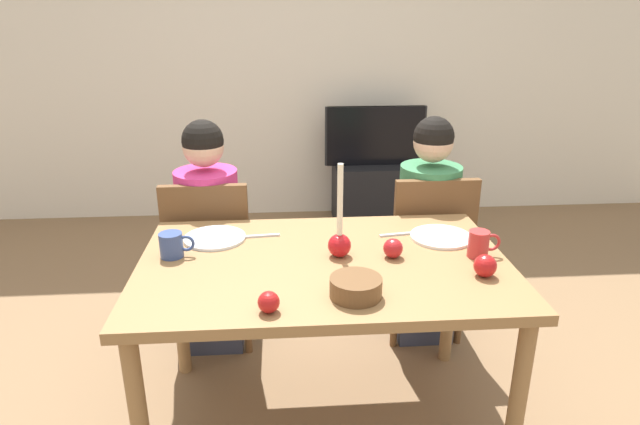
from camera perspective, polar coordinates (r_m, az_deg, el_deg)
name	(u,v)px	position (r m, az deg, el deg)	size (l,w,h in m)	color
ground_plane	(324,419)	(2.50, 0.37, -20.73)	(7.68, 7.68, 0.00)	brown
back_wall	(297,55)	(4.49, -2.39, 16.07)	(6.40, 0.10, 2.60)	beige
dining_table	(324,280)	(2.12, 0.41, -7.06)	(1.40, 0.90, 0.75)	olive
chair_left	(210,254)	(2.75, -11.34, -4.30)	(0.40, 0.40, 0.90)	brown
chair_right	(427,248)	(2.82, 11.13, -3.61)	(0.40, 0.40, 0.90)	brown
person_left_child	(210,241)	(2.76, -11.35, -2.93)	(0.30, 0.30, 1.17)	#33384C
person_right_child	(427,235)	(2.83, 11.04, -2.28)	(0.30, 0.30, 1.17)	#33384C
tv_stand	(373,193)	(4.47, 5.56, 2.06)	(0.64, 0.40, 0.48)	black
tv	(375,136)	(4.34, 5.78, 7.96)	(0.79, 0.05, 0.46)	black
candle_centerpiece	(340,238)	(2.09, 2.05, -2.72)	(0.09, 0.09, 0.37)	red
plate_left	(215,238)	(2.31, -10.91, -2.61)	(0.25, 0.25, 0.01)	silver
plate_right	(441,237)	(2.33, 12.49, -2.48)	(0.25, 0.25, 0.01)	white
mug_left	(172,245)	(2.17, -15.14, -3.28)	(0.13, 0.09, 0.10)	#33477F
mug_right	(479,244)	(2.18, 16.28, -3.16)	(0.13, 0.08, 0.10)	#B72D2D
fork_left	(258,236)	(2.30, -6.45, -2.44)	(0.18, 0.01, 0.01)	silver
fork_right	(400,234)	(2.33, 8.34, -2.23)	(0.18, 0.01, 0.01)	silver
bowl_walnuts	(356,287)	(1.83, 3.74, -7.76)	(0.17, 0.17, 0.07)	brown
apple_near_candle	(269,302)	(1.74, -5.37, -9.28)	(0.07, 0.07, 0.07)	#AC1717
apple_by_left_plate	(393,248)	(2.11, 7.62, -3.71)	(0.08, 0.08, 0.08)	#AC1B1F
apple_by_right_mug	(485,266)	(2.03, 16.82, -5.33)	(0.08, 0.08, 0.08)	#AE1717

